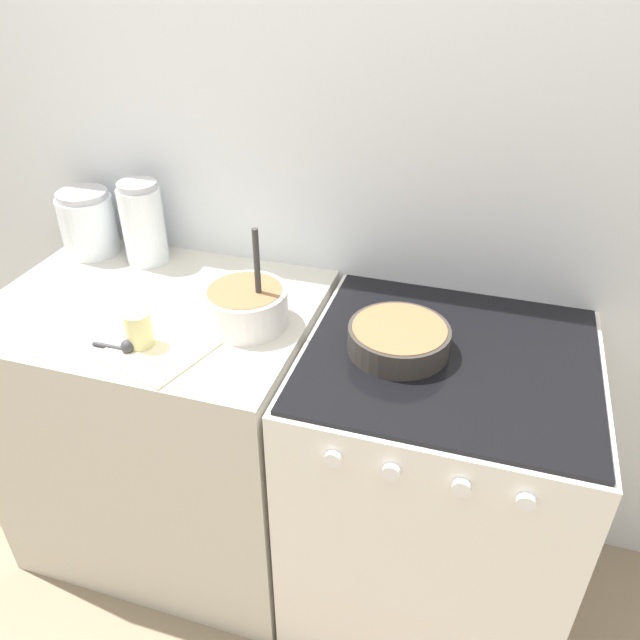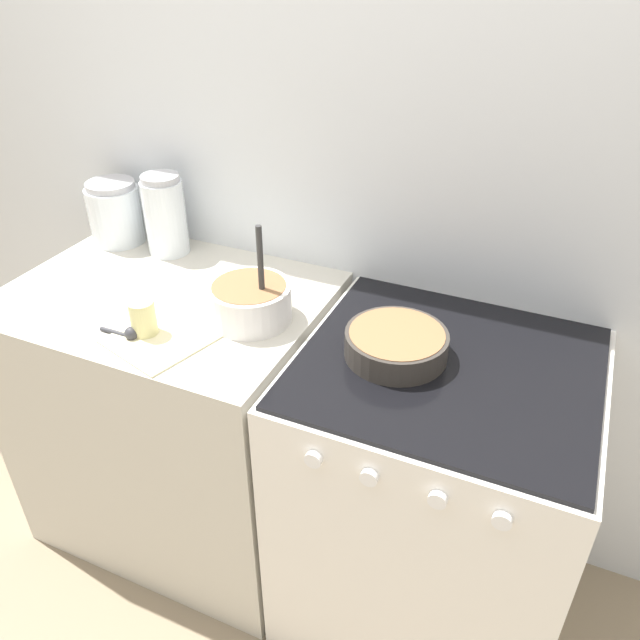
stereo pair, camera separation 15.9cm
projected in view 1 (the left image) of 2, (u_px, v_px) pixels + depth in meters
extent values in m
cube|color=silver|center=(343.00, 183.00, 1.79)|extent=(4.83, 0.05, 2.40)
cube|color=beige|center=(172.00, 426.00, 2.01)|extent=(0.91, 0.68, 0.93)
cube|color=white|center=(432.00, 486.00, 1.80)|extent=(0.74, 0.68, 0.91)
cube|color=black|center=(451.00, 357.00, 1.55)|extent=(0.71, 0.66, 0.01)
cylinder|color=white|center=(333.00, 459.00, 1.36)|extent=(0.04, 0.02, 0.04)
cylinder|color=white|center=(391.00, 472.00, 1.33)|extent=(0.04, 0.02, 0.04)
cylinder|color=white|center=(461.00, 487.00, 1.29)|extent=(0.04, 0.02, 0.04)
cylinder|color=white|center=(526.00, 502.00, 1.26)|extent=(0.04, 0.02, 0.04)
cylinder|color=white|center=(246.00, 307.00, 1.64)|extent=(0.22, 0.22, 0.10)
cylinder|color=#8C603D|center=(245.00, 299.00, 1.63)|extent=(0.20, 0.20, 0.06)
cylinder|color=#333333|center=(258.00, 276.00, 1.58)|extent=(0.02, 0.02, 0.26)
cylinder|color=#38332D|center=(399.00, 339.00, 1.55)|extent=(0.25, 0.25, 0.07)
cylinder|color=#8C603D|center=(399.00, 337.00, 1.55)|extent=(0.23, 0.23, 0.06)
cylinder|color=silver|center=(88.00, 225.00, 1.98)|extent=(0.17, 0.17, 0.18)
cylinder|color=white|center=(91.00, 236.00, 2.00)|extent=(0.15, 0.15, 0.11)
cylinder|color=#B2B2B7|center=(82.00, 195.00, 1.92)|extent=(0.15, 0.15, 0.02)
cylinder|color=silver|center=(143.00, 226.00, 1.91)|extent=(0.13, 0.13, 0.24)
cylinder|color=red|center=(146.00, 240.00, 1.94)|extent=(0.11, 0.11, 0.14)
cylinder|color=#B2B2B7|center=(137.00, 186.00, 1.85)|extent=(0.12, 0.12, 0.02)
cylinder|color=beige|center=(139.00, 330.00, 1.55)|extent=(0.07, 0.07, 0.10)
cube|color=beige|center=(159.00, 349.00, 1.56)|extent=(0.29, 0.29, 0.01)
cylinder|color=#333338|center=(109.00, 346.00, 1.57)|extent=(0.09, 0.01, 0.01)
sphere|color=#333338|center=(128.00, 346.00, 1.55)|extent=(0.04, 0.04, 0.04)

